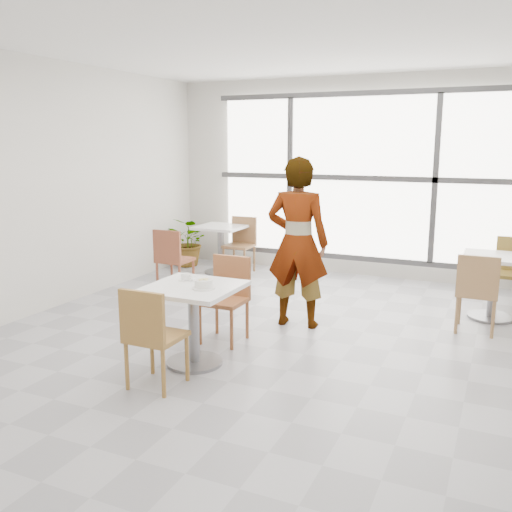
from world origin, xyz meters
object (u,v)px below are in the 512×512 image
at_px(bg_chair_right_near, 477,288).
at_px(oatmeal_bowl, 204,284).
at_px(coffee_cup, 186,277).
at_px(bg_chair_left_far, 241,241).
at_px(bg_chair_left_near, 172,256).
at_px(chair_near, 150,332).
at_px(chair_far, 227,293).
at_px(bg_table_right, 494,278).
at_px(bg_table_left, 221,242).
at_px(person, 298,243).
at_px(main_table, 193,310).
at_px(plant_left, 189,242).

bearing_deg(bg_chair_right_near, oatmeal_bowl, 42.99).
bearing_deg(coffee_cup, bg_chair_left_far, 107.65).
height_order(coffee_cup, bg_chair_left_near, bg_chair_left_near).
xyz_separation_m(chair_near, oatmeal_bowl, (0.18, 0.56, 0.29)).
xyz_separation_m(chair_far, bg_chair_left_far, (-1.22, 2.84, 0.00)).
height_order(bg_table_right, bg_chair_right_near, bg_chair_right_near).
bearing_deg(bg_table_right, chair_far, -142.70).
relative_size(coffee_cup, bg_table_left, 0.21).
distance_m(coffee_cup, bg_chair_left_near, 2.43).
relative_size(chair_far, bg_chair_left_near, 1.00).
bearing_deg(bg_chair_right_near, bg_chair_left_far, -24.05).
bearing_deg(bg_table_right, bg_table_left, 169.47).
distance_m(person, bg_chair_right_near, 1.97).
relative_size(person, bg_table_left, 2.51).
height_order(main_table, chair_near, chair_near).
bearing_deg(chair_near, chair_far, -90.74).
bearing_deg(bg_chair_left_far, bg_chair_right_near, -24.05).
xyz_separation_m(main_table, oatmeal_bowl, (0.14, -0.05, 0.27)).
bearing_deg(coffee_cup, plant_left, 120.91).
xyz_separation_m(bg_chair_left_far, bg_chair_right_near, (3.57, -1.59, 0.00)).
distance_m(bg_table_left, bg_table_right, 4.03).
height_order(person, bg_table_right, person).
relative_size(chair_near, bg_chair_right_near, 1.00).
bearing_deg(coffee_cup, person, 64.56).
bearing_deg(bg_table_right, plant_left, 168.27).
bearing_deg(main_table, bg_chair_left_far, 109.31).
xyz_separation_m(main_table, coffee_cup, (-0.16, 0.14, 0.26)).
bearing_deg(bg_table_left, bg_table_right, -10.53).
bearing_deg(person, bg_chair_left_far, -57.19).
height_order(bg_table_left, plant_left, plant_left).
xyz_separation_m(chair_far, plant_left, (-2.20, 2.87, -0.09)).
xyz_separation_m(bg_table_right, bg_chair_right_near, (-0.15, -0.64, 0.01)).
relative_size(coffee_cup, bg_chair_left_far, 0.18).
distance_m(main_table, bg_table_right, 3.59).
xyz_separation_m(coffee_cup, bg_table_left, (-1.35, 3.22, -0.29)).
xyz_separation_m(chair_near, plant_left, (-2.18, 4.20, -0.09)).
distance_m(chair_near, plant_left, 4.74).
xyz_separation_m(chair_near, bg_chair_right_near, (2.36, 2.59, 0.00)).
bearing_deg(plant_left, bg_table_left, -18.11).
bearing_deg(bg_table_left, oatmeal_bowl, -64.23).
distance_m(chair_far, person, 0.98).
relative_size(bg_table_right, bg_chair_right_near, 0.86).
relative_size(main_table, bg_chair_right_near, 0.92).
distance_m(chair_far, oatmeal_bowl, 0.84).
bearing_deg(bg_chair_left_far, coffee_cup, -72.35).
bearing_deg(plant_left, coffee_cup, -59.09).
bearing_deg(bg_chair_left_far, chair_far, -66.73).
xyz_separation_m(chair_near, bg_table_right, (2.50, 3.23, -0.01)).
bearing_deg(bg_table_left, bg_chair_right_near, -19.84).
relative_size(main_table, bg_chair_left_near, 0.92).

